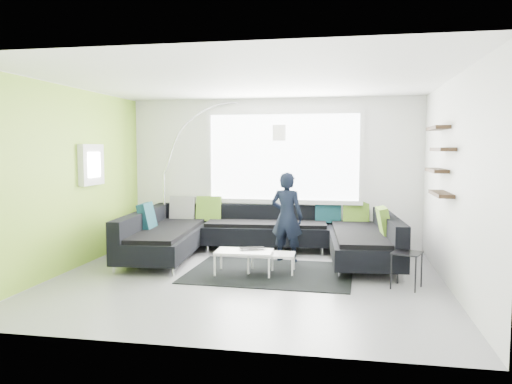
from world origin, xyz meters
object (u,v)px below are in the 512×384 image
at_px(side_table, 406,270).
at_px(laptop, 253,249).
at_px(sectional_sofa, 262,235).
at_px(arc_lamp, 164,174).
at_px(person, 287,217).
at_px(coffee_table, 258,262).

relative_size(side_table, laptop, 1.12).
relative_size(sectional_sofa, arc_lamp, 1.64).
bearing_deg(laptop, arc_lamp, 119.54).
height_order(sectional_sofa, person, person).
bearing_deg(person, sectional_sofa, 2.60).
distance_m(arc_lamp, person, 2.70).
relative_size(sectional_sofa, side_table, 9.25).
distance_m(coffee_table, laptop, 0.21).
bearing_deg(side_table, coffee_table, 168.86).
distance_m(coffee_table, arc_lamp, 3.03).
bearing_deg(person, laptop, 77.71).
xyz_separation_m(sectional_sofa, laptop, (0.02, -0.95, -0.04)).
bearing_deg(sectional_sofa, coffee_table, -88.50).
bearing_deg(sectional_sofa, arc_lamp, 153.25).
distance_m(side_table, person, 2.23).
bearing_deg(coffee_table, laptop, -174.88).
xyz_separation_m(sectional_sofa, coffee_table, (0.10, -0.94, -0.23)).
distance_m(arc_lamp, side_table, 4.89).
height_order(sectional_sofa, arc_lamp, arc_lamp).
bearing_deg(sectional_sofa, side_table, -36.25).
xyz_separation_m(side_table, person, (-1.76, 1.28, 0.50)).
height_order(arc_lamp, side_table, arc_lamp).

